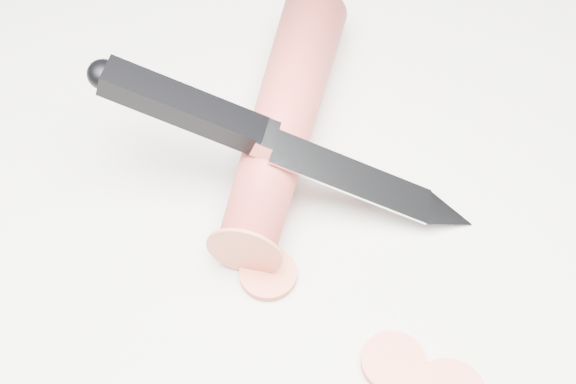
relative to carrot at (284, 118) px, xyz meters
name	(u,v)px	position (x,y,z in m)	size (l,w,h in m)	color
ground	(300,280)	(-0.03, -0.10, -0.02)	(2.40, 2.40, 0.00)	beige
carrot	(284,118)	(0.00, 0.00, 0.00)	(0.04, 0.04, 0.20)	#BB3630
carrot_slice_1	(268,274)	(-0.05, -0.09, -0.02)	(0.03, 0.03, 0.01)	#DC6042
carrot_slice_4	(393,362)	(-0.01, -0.16, -0.02)	(0.03, 0.03, 0.01)	#DC6042
kitchen_knife	(288,144)	(-0.01, -0.04, 0.02)	(0.20, 0.16, 0.09)	silver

